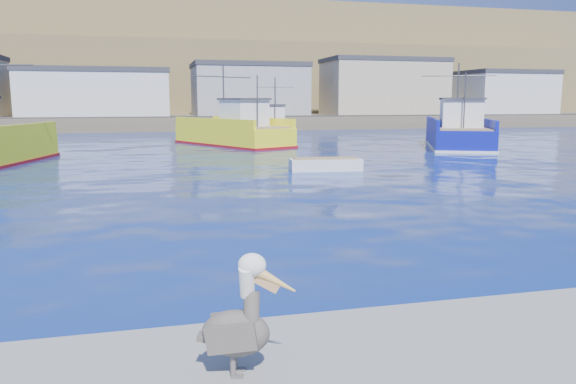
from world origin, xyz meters
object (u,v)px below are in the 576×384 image
at_px(skiff_mid, 325,165).
at_px(pelican, 239,323).
at_px(trawler_yellow_b, 234,132).
at_px(boat_orange, 275,127).
at_px(skiff_far, 463,134).
at_px(trawler_blue, 458,133).

bearing_deg(skiff_mid, pelican, -110.36).
distance_m(trawler_yellow_b, skiff_mid, 18.11).
bearing_deg(skiff_mid, boat_orange, 82.28).
bearing_deg(pelican, skiff_far, 56.14).
relative_size(trawler_yellow_b, pelican, 8.92).
height_order(skiff_far, pelican, pelican).
xyz_separation_m(trawler_yellow_b, boat_orange, (5.82, 10.48, -0.07)).
xyz_separation_m(trawler_yellow_b, skiff_mid, (1.95, -17.99, -0.81)).
distance_m(trawler_yellow_b, boat_orange, 11.98).
distance_m(skiff_mid, pelican, 22.97).
bearing_deg(skiff_far, trawler_yellow_b, -168.11).
bearing_deg(boat_orange, pelican, -103.33).
height_order(boat_orange, skiff_far, boat_orange).
bearing_deg(trawler_blue, pelican, -124.15).
distance_m(skiff_far, pelican, 53.64).
xyz_separation_m(trawler_blue, pelican, (-22.59, -33.30, 0.02)).
bearing_deg(trawler_yellow_b, trawler_blue, -20.57).
distance_m(trawler_yellow_b, skiff_far, 24.39).
bearing_deg(trawler_yellow_b, pelican, -98.68).
relative_size(trawler_yellow_b, skiff_mid, 3.27).
relative_size(boat_orange, skiff_far, 1.65).
xyz_separation_m(boat_orange, skiff_far, (18.03, -5.45, -0.68)).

